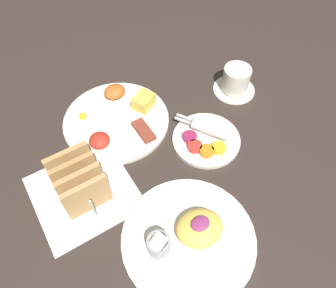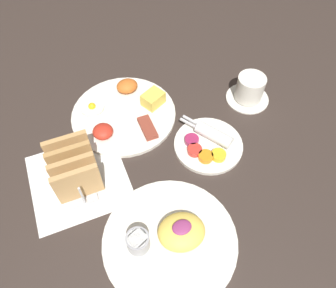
{
  "view_description": "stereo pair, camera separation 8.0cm",
  "coord_description": "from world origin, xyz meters",
  "px_view_note": "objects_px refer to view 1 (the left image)",
  "views": [
    {
      "loc": [
        -0.2,
        -0.38,
        0.67
      ],
      "look_at": [
        0.05,
        0.02,
        0.03
      ],
      "focal_mm": 35.0,
      "sensor_mm": 36.0,
      "label": 1
    },
    {
      "loc": [
        -0.13,
        -0.41,
        0.67
      ],
      "look_at": [
        0.05,
        0.02,
        0.03
      ],
      "focal_mm": 35.0,
      "sensor_mm": 36.0,
      "label": 2
    }
  ],
  "objects_px": {
    "plate_condiments": "(207,138)",
    "coffee_cup": "(236,81)",
    "plate_breakfast": "(117,118)",
    "plate_foreground": "(189,236)",
    "toast_rack": "(79,181)"
  },
  "relations": [
    {
      "from": "coffee_cup",
      "to": "toast_rack",
      "type": "bearing_deg",
      "value": -171.09
    },
    {
      "from": "plate_breakfast",
      "to": "plate_condiments",
      "type": "bearing_deg",
      "value": -48.56
    },
    {
      "from": "plate_breakfast",
      "to": "coffee_cup",
      "type": "distance_m",
      "value": 0.35
    },
    {
      "from": "plate_condiments",
      "to": "coffee_cup",
      "type": "xyz_separation_m",
      "value": [
        0.18,
        0.11,
        0.02
      ]
    },
    {
      "from": "plate_condiments",
      "to": "plate_foreground",
      "type": "relative_size",
      "value": 0.66
    },
    {
      "from": "plate_breakfast",
      "to": "plate_condiments",
      "type": "xyz_separation_m",
      "value": [
        0.16,
        -0.18,
        0.0
      ]
    },
    {
      "from": "plate_breakfast",
      "to": "plate_foreground",
      "type": "xyz_separation_m",
      "value": [
        -0.02,
        -0.37,
        0.0
      ]
    },
    {
      "from": "plate_foreground",
      "to": "coffee_cup",
      "type": "xyz_separation_m",
      "value": [
        0.36,
        0.3,
        0.02
      ]
    },
    {
      "from": "plate_breakfast",
      "to": "coffee_cup",
      "type": "height_order",
      "value": "coffee_cup"
    },
    {
      "from": "toast_rack",
      "to": "plate_breakfast",
      "type": "bearing_deg",
      "value": 43.38
    },
    {
      "from": "plate_breakfast",
      "to": "coffee_cup",
      "type": "relative_size",
      "value": 2.34
    },
    {
      "from": "plate_foreground",
      "to": "coffee_cup",
      "type": "height_order",
      "value": "coffee_cup"
    },
    {
      "from": "toast_rack",
      "to": "coffee_cup",
      "type": "distance_m",
      "value": 0.51
    },
    {
      "from": "plate_foreground",
      "to": "toast_rack",
      "type": "bearing_deg",
      "value": 123.4
    },
    {
      "from": "plate_foreground",
      "to": "toast_rack",
      "type": "xyz_separation_m",
      "value": [
        -0.14,
        0.22,
        0.04
      ]
    }
  ]
}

